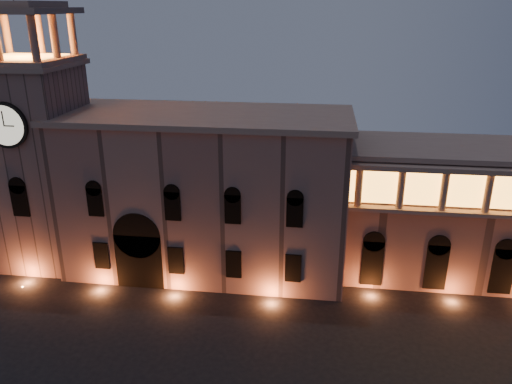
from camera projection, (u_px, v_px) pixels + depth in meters
government_building at (206, 193)px, 54.50m from camera, size 30.80×12.80×17.60m
clock_tower at (38, 156)px, 54.59m from camera, size 9.80×9.80×32.40m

